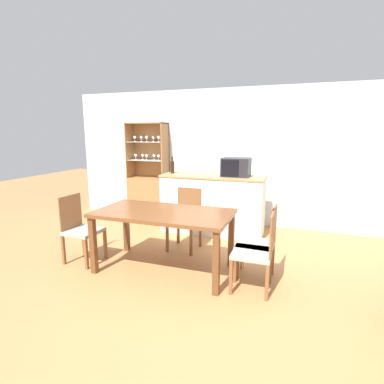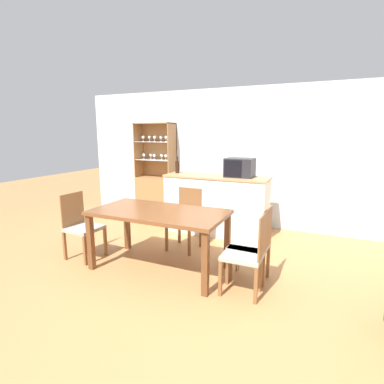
{
  "view_description": "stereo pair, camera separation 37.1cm",
  "coord_description": "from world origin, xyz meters",
  "px_view_note": "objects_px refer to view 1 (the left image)",
  "views": [
    {
      "loc": [
        1.1,
        -3.01,
        1.74
      ],
      "look_at": [
        -0.34,
        1.1,
        0.87
      ],
      "focal_mm": 28.0,
      "sensor_mm": 36.0,
      "label": 1
    },
    {
      "loc": [
        1.45,
        -2.87,
        1.74
      ],
      "look_at": [
        -0.34,
        1.1,
        0.87
      ],
      "focal_mm": 28.0,
      "sensor_mm": 36.0,
      "label": 2
    }
  ],
  "objects_px": {
    "dining_chair_side_right_near": "(256,252)",
    "wine_bottle": "(172,167)",
    "dining_table": "(164,218)",
    "microwave": "(236,167)",
    "dining_chair_side_right_far": "(259,243)",
    "dining_chair_side_left_near": "(81,229)",
    "display_cabinet": "(149,190)",
    "dining_chair_head_far": "(186,219)"
  },
  "relations": [
    {
      "from": "display_cabinet",
      "to": "dining_chair_side_left_near",
      "type": "bearing_deg",
      "value": -86.28
    },
    {
      "from": "dining_table",
      "to": "wine_bottle",
      "type": "relative_size",
      "value": 5.61
    },
    {
      "from": "dining_chair_side_left_near",
      "to": "dining_chair_side_right_far",
      "type": "bearing_deg",
      "value": 98.96
    },
    {
      "from": "dining_table",
      "to": "dining_chair_head_far",
      "type": "height_order",
      "value": "dining_chair_head_far"
    },
    {
      "from": "dining_chair_head_far",
      "to": "dining_chair_side_right_near",
      "type": "bearing_deg",
      "value": 145.34
    },
    {
      "from": "dining_chair_head_far",
      "to": "dining_chair_side_left_near",
      "type": "bearing_deg",
      "value": 40.49
    },
    {
      "from": "dining_chair_side_right_near",
      "to": "dining_chair_head_far",
      "type": "distance_m",
      "value": 1.49
    },
    {
      "from": "dining_chair_side_right_near",
      "to": "wine_bottle",
      "type": "height_order",
      "value": "wine_bottle"
    },
    {
      "from": "dining_table",
      "to": "microwave",
      "type": "xyz_separation_m",
      "value": [
        0.58,
        1.66,
        0.49
      ]
    },
    {
      "from": "dining_chair_side_right_far",
      "to": "microwave",
      "type": "relative_size",
      "value": 2.0
    },
    {
      "from": "display_cabinet",
      "to": "dining_chair_side_right_far",
      "type": "distance_m",
      "value": 3.21
    },
    {
      "from": "dining_chair_side_right_near",
      "to": "dining_chair_head_far",
      "type": "height_order",
      "value": "same"
    },
    {
      "from": "microwave",
      "to": "display_cabinet",
      "type": "bearing_deg",
      "value": 165.87
    },
    {
      "from": "dining_chair_side_right_far",
      "to": "dining_chair_side_right_near",
      "type": "relative_size",
      "value": 1.0
    },
    {
      "from": "dining_chair_side_left_near",
      "to": "microwave",
      "type": "xyz_separation_m",
      "value": [
        1.75,
        1.79,
        0.72
      ]
    },
    {
      "from": "dining_chair_side_right_far",
      "to": "microwave",
      "type": "xyz_separation_m",
      "value": [
        -0.6,
        1.53,
        0.72
      ]
    },
    {
      "from": "wine_bottle",
      "to": "display_cabinet",
      "type": "bearing_deg",
      "value": 147.32
    },
    {
      "from": "display_cabinet",
      "to": "dining_chair_side_left_near",
      "type": "xyz_separation_m",
      "value": [
        0.15,
        -2.27,
        -0.12
      ]
    },
    {
      "from": "dining_table",
      "to": "dining_chair_side_right_near",
      "type": "relative_size",
      "value": 1.86
    },
    {
      "from": "dining_table",
      "to": "dining_chair_side_right_near",
      "type": "height_order",
      "value": "dining_chair_side_right_near"
    },
    {
      "from": "wine_bottle",
      "to": "dining_chair_side_right_far",
      "type": "bearing_deg",
      "value": -41.03
    },
    {
      "from": "dining_table",
      "to": "dining_chair_head_far",
      "type": "xyz_separation_m",
      "value": [
        0.0,
        0.77,
        -0.23
      ]
    },
    {
      "from": "display_cabinet",
      "to": "dining_chair_side_right_far",
      "type": "xyz_separation_m",
      "value": [
        2.5,
        -2.01,
        -0.12
      ]
    },
    {
      "from": "dining_chair_side_right_near",
      "to": "microwave",
      "type": "height_order",
      "value": "microwave"
    },
    {
      "from": "dining_table",
      "to": "dining_chair_side_left_near",
      "type": "xyz_separation_m",
      "value": [
        -1.18,
        -0.13,
        -0.23
      ]
    },
    {
      "from": "microwave",
      "to": "dining_table",
      "type": "bearing_deg",
      "value": -109.14
    },
    {
      "from": "dining_table",
      "to": "dining_chair_side_left_near",
      "type": "relative_size",
      "value": 1.86
    },
    {
      "from": "display_cabinet",
      "to": "dining_chair_head_far",
      "type": "xyz_separation_m",
      "value": [
        1.33,
        -1.37,
        -0.12
      ]
    },
    {
      "from": "dining_chair_side_right_far",
      "to": "dining_chair_head_far",
      "type": "xyz_separation_m",
      "value": [
        -1.18,
        0.64,
        0.0
      ]
    },
    {
      "from": "dining_chair_side_right_far",
      "to": "wine_bottle",
      "type": "relative_size",
      "value": 3.01
    },
    {
      "from": "dining_chair_head_far",
      "to": "dining_table",
      "type": "bearing_deg",
      "value": 92.81
    },
    {
      "from": "dining_chair_side_left_near",
      "to": "dining_chair_side_right_near",
      "type": "xyz_separation_m",
      "value": [
        2.36,
        -0.0,
        0.0
      ]
    },
    {
      "from": "display_cabinet",
      "to": "dining_table",
      "type": "bearing_deg",
      "value": -58.22
    },
    {
      "from": "dining_table",
      "to": "dining_chair_side_right_near",
      "type": "distance_m",
      "value": 1.21
    },
    {
      "from": "display_cabinet",
      "to": "dining_chair_side_right_far",
      "type": "bearing_deg",
      "value": -38.74
    },
    {
      "from": "wine_bottle",
      "to": "dining_chair_head_far",
      "type": "bearing_deg",
      "value": -56.65
    },
    {
      "from": "dining_table",
      "to": "microwave",
      "type": "height_order",
      "value": "microwave"
    },
    {
      "from": "dining_chair_side_right_near",
      "to": "wine_bottle",
      "type": "xyz_separation_m",
      "value": [
        -1.76,
        1.8,
        0.68
      ]
    },
    {
      "from": "dining_chair_side_right_far",
      "to": "dining_chair_head_far",
      "type": "height_order",
      "value": "same"
    },
    {
      "from": "dining_chair_side_right_far",
      "to": "dining_chair_side_left_near",
      "type": "distance_m",
      "value": 2.37
    },
    {
      "from": "dining_chair_side_right_near",
      "to": "dining_chair_head_far",
      "type": "xyz_separation_m",
      "value": [
        -1.18,
        0.91,
        0.0
      ]
    },
    {
      "from": "microwave",
      "to": "wine_bottle",
      "type": "height_order",
      "value": "microwave"
    }
  ]
}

